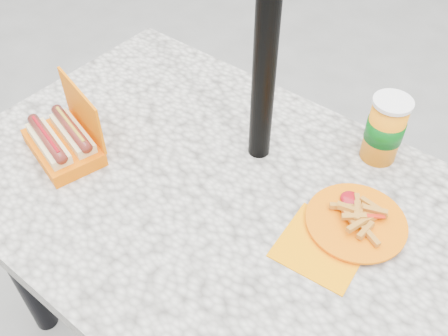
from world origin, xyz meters
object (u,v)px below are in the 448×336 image
Objects in this scene: umbrella_pole at (268,16)px; hotdog_box at (64,141)px; soda_cup at (385,129)px; fries_plate at (354,222)px.

umbrella_pole is 9.85× the size of hotdog_box.
umbrella_pole is at bearing 54.21° from hotdog_box.
umbrella_pole is 0.55m from hotdog_box.
hotdog_box is at bearing -142.44° from soda_cup.
hotdog_box is at bearing -141.05° from umbrella_pole.
umbrella_pole reaches higher than fries_plate.
soda_cup is at bearing 52.82° from hotdog_box.
fries_plate is at bearing -11.99° from umbrella_pole.
hotdog_box is 0.67m from fries_plate.
soda_cup is at bearing 104.06° from fries_plate.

